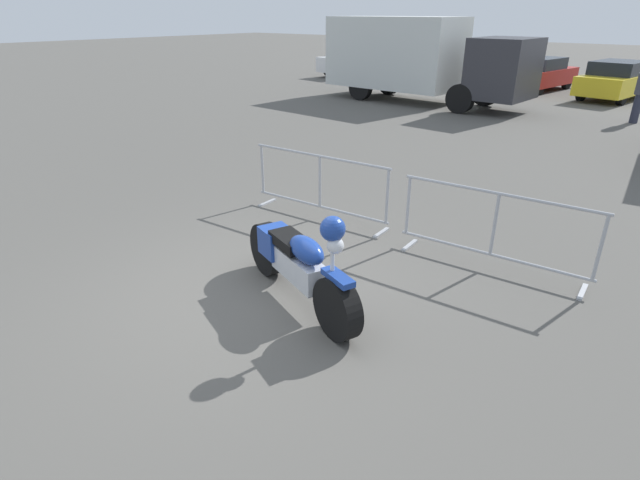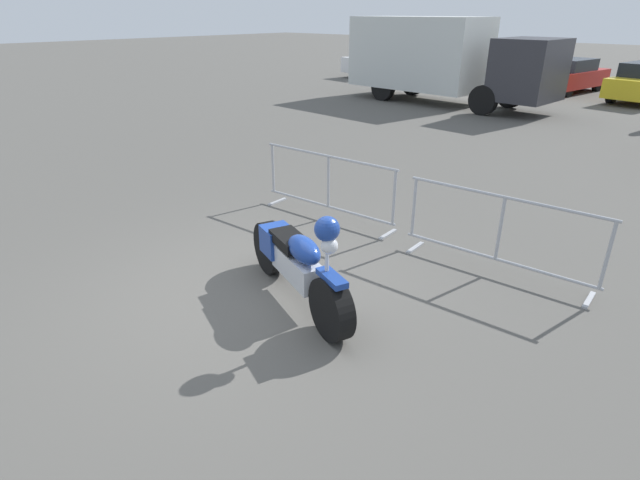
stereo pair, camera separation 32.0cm
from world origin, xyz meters
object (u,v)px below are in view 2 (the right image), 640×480
(motorcycle, at_px, (297,262))
(box_truck, at_px, (439,57))
(parked_car_white, at_px, (384,61))
(parked_car_blue, at_px, (434,65))
(parked_car_red, at_px, (569,75))
(parked_car_green, at_px, (498,69))
(crowd_barrier_far, at_px, (499,234))
(crowd_barrier_near, at_px, (328,186))

(motorcycle, bearing_deg, box_truck, 134.32)
(parked_car_white, xyz_separation_m, parked_car_blue, (3.11, -0.13, -0.03))
(parked_car_red, bearing_deg, box_truck, 164.58)
(parked_car_white, distance_m, parked_car_green, 6.22)
(parked_car_white, bearing_deg, parked_car_green, -78.13)
(motorcycle, bearing_deg, crowd_barrier_far, 77.45)
(box_truck, relative_size, parked_car_green, 1.72)
(parked_car_green, bearing_deg, crowd_barrier_far, -146.79)
(parked_car_blue, bearing_deg, crowd_barrier_far, -138.29)
(box_truck, relative_size, parked_car_blue, 1.72)
(motorcycle, relative_size, parked_car_white, 0.48)
(crowd_barrier_near, bearing_deg, crowd_barrier_far, 0.00)
(box_truck, bearing_deg, parked_car_white, 141.75)
(crowd_barrier_near, distance_m, parked_car_blue, 18.93)
(parked_car_white, height_order, parked_car_green, parked_car_white)
(box_truck, height_order, parked_car_white, box_truck)
(motorcycle, height_order, crowd_barrier_far, motorcycle)
(motorcycle, xyz_separation_m, crowd_barrier_far, (1.44, 2.22, 0.05))
(crowd_barrier_far, relative_size, parked_car_green, 0.56)
(parked_car_blue, xyz_separation_m, parked_car_green, (3.11, 0.40, 0.00))
(parked_car_blue, xyz_separation_m, parked_car_red, (6.21, 0.36, -0.05))
(motorcycle, relative_size, crowd_barrier_near, 0.88)
(crowd_barrier_near, bearing_deg, motorcycle, -56.94)
(crowd_barrier_far, height_order, parked_car_red, parked_car_red)
(parked_car_white, relative_size, parked_car_green, 1.04)
(crowd_barrier_far, relative_size, parked_car_blue, 0.56)
(crowd_barrier_far, xyz_separation_m, box_truck, (-7.47, 11.44, 1.08))
(motorcycle, height_order, parked_car_green, parked_car_green)
(parked_car_green, bearing_deg, parked_car_red, -81.51)
(motorcycle, bearing_deg, parked_car_green, 128.26)
(motorcycle, relative_size, parked_car_red, 0.53)
(crowd_barrier_far, xyz_separation_m, parked_car_green, (-7.77, 17.56, 0.19))
(parked_car_green, bearing_deg, motorcycle, -152.93)
(crowd_barrier_near, relative_size, parked_car_green, 0.56)
(parked_car_white, bearing_deg, parked_car_red, -79.25)
(crowd_barrier_near, height_order, parked_car_green, parked_car_green)
(crowd_barrier_far, xyz_separation_m, parked_car_red, (-4.66, 17.51, 0.13))
(parked_car_white, distance_m, parked_car_blue, 3.11)
(motorcycle, distance_m, crowd_barrier_near, 2.65)
(crowd_barrier_near, relative_size, crowd_barrier_far, 1.00)
(parked_car_blue, distance_m, parked_car_green, 3.13)
(crowd_barrier_far, distance_m, parked_car_white, 22.23)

